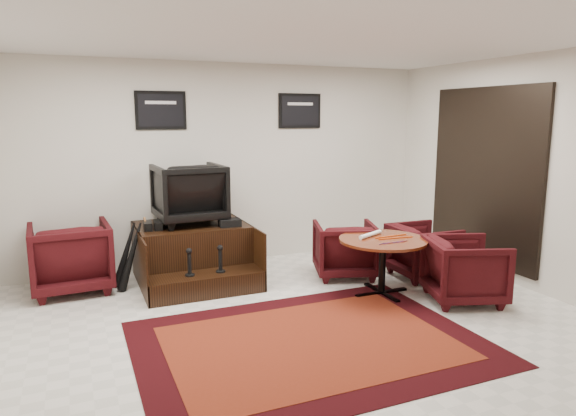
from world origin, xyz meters
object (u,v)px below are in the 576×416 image
(meeting_table, at_px, (383,246))
(table_chair_window, at_px, (423,248))
(table_chair_back, at_px, (345,247))
(armchair_side, at_px, (71,254))
(table_chair_corner, at_px, (465,267))
(shine_podium, at_px, (193,255))
(shine_chair, at_px, (189,190))

(meeting_table, bearing_deg, table_chair_window, 22.80)
(meeting_table, height_order, table_chair_back, table_chair_back)
(armchair_side, height_order, table_chair_window, armchair_side)
(table_chair_window, height_order, table_chair_corner, table_chair_corner)
(shine_podium, xyz_separation_m, armchair_side, (-1.44, 0.15, 0.13))
(armchair_side, distance_m, table_chair_window, 4.39)
(shine_chair, distance_m, table_chair_window, 3.12)
(table_chair_corner, bearing_deg, table_chair_window, 10.49)
(shine_podium, bearing_deg, meeting_table, -35.99)
(table_chair_back, bearing_deg, table_chair_window, 174.12)
(meeting_table, xyz_separation_m, table_chair_corner, (0.72, -0.57, -0.18))
(shine_podium, distance_m, shine_chair, 0.82)
(armchair_side, bearing_deg, table_chair_corner, 149.58)
(shine_podium, bearing_deg, table_chair_corner, -36.62)
(armchair_side, relative_size, table_chair_window, 1.20)
(meeting_table, bearing_deg, table_chair_corner, -38.27)
(shine_chair, height_order, meeting_table, shine_chair)
(shine_chair, relative_size, table_chair_corner, 1.07)
(shine_podium, distance_m, meeting_table, 2.39)
(meeting_table, distance_m, table_chair_corner, 0.94)
(shine_podium, relative_size, meeting_table, 1.39)
(shine_podium, height_order, table_chair_window, table_chair_window)
(armchair_side, xyz_separation_m, table_chair_window, (4.23, -1.19, -0.08))
(armchair_side, bearing_deg, table_chair_window, 161.32)
(shine_chair, relative_size, table_chair_back, 1.09)
(table_chair_back, height_order, table_chair_window, table_chair_back)
(shine_chair, bearing_deg, table_chair_window, 154.77)
(shine_podium, relative_size, armchair_side, 1.55)
(table_chair_back, xyz_separation_m, table_chair_corner, (0.78, -1.36, 0.01))
(shine_podium, bearing_deg, table_chair_window, -20.34)
(shine_chair, height_order, table_chair_window, shine_chair)
(meeting_table, relative_size, table_chair_window, 1.34)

